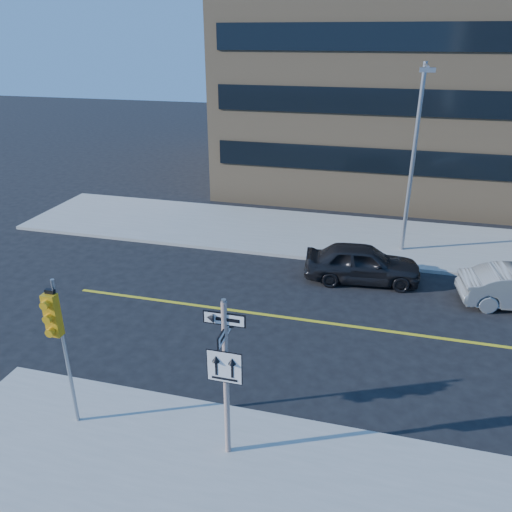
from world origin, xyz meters
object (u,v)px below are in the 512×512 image
(parked_car_a, at_px, (362,263))
(traffic_signal, at_px, (56,326))
(sign_pole, at_px, (226,371))
(streetlight_a, at_px, (415,149))

(parked_car_a, bearing_deg, traffic_signal, 141.92)
(sign_pole, bearing_deg, traffic_signal, -177.89)
(sign_pole, height_order, parked_car_a, sign_pole)
(parked_car_a, relative_size, streetlight_a, 0.57)
(sign_pole, relative_size, parked_car_a, 0.89)
(sign_pole, relative_size, traffic_signal, 1.02)
(sign_pole, xyz_separation_m, traffic_signal, (-4.00, -0.15, 0.59))
(traffic_signal, distance_m, parked_car_a, 12.31)
(traffic_signal, xyz_separation_m, parked_car_a, (6.40, 10.27, -2.26))
(streetlight_a, bearing_deg, sign_pole, -106.77)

